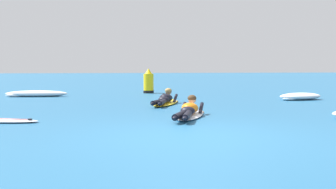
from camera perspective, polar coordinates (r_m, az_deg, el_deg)
ground_plane at (r=17.10m, az=-4.04°, el=-0.19°), size 120.00×120.00×0.00m
surfer_near at (r=9.92m, az=2.85°, el=-2.31°), size 1.31×2.57×0.55m
surfer_far at (r=13.19m, az=-0.38°, el=-0.80°), size 1.39×2.58×0.55m
whitewater_mid_right at (r=17.37m, az=-17.37°, el=0.09°), size 2.46×0.77×0.25m
whitewater_back at (r=15.77m, az=17.49°, el=-0.26°), size 1.76×1.07×0.25m
channel_marker_buoy at (r=18.82m, az=-2.65°, el=1.55°), size 0.47×0.47×1.11m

